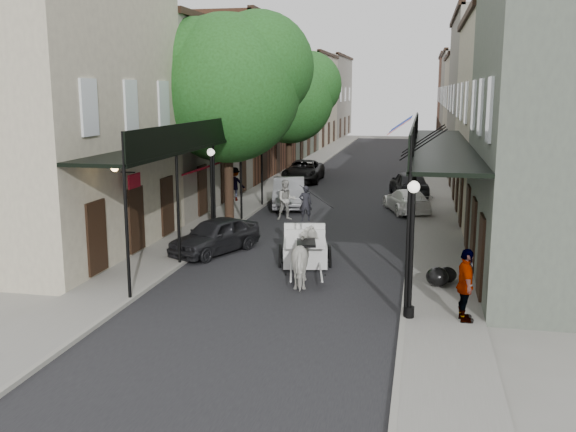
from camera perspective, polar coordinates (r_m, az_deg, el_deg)
The scene contains 24 objects.
ground at distance 20.19m, azimuth -0.98°, elevation -6.56°, with size 140.00×140.00×0.00m, color gray.
road at distance 39.47m, azimuth 5.47°, elevation 2.14°, with size 8.00×90.00×0.01m, color black.
sidewalk_left at distance 40.31m, azimuth -1.61°, elevation 2.45°, with size 2.20×90.00×0.12m, color gray.
sidewalk_right at distance 39.23m, azimuth 12.75°, elevation 1.94°, with size 2.20×90.00×0.12m, color gray.
building_row_left at distance 50.43m, azimuth -3.01°, elevation 10.10°, with size 5.00×80.00×10.50m, color beige.
building_row_right at distance 48.95m, azimuth 17.15°, elevation 9.60°, with size 5.00×80.00×10.50m, color gray.
gallery_left at distance 27.36m, azimuth -7.61°, elevation 6.67°, with size 2.20×18.05×4.88m.
gallery_right at distance 25.82m, azimuth 13.01°, elevation 6.22°, with size 2.20×18.05×4.88m.
tree_near at distance 30.15m, azimuth -4.59°, elevation 11.76°, with size 7.31×6.80×9.63m.
tree_far at distance 43.77m, azimuth 0.62°, elevation 10.73°, with size 6.45×6.00×8.61m.
lamppost_right_near at distance 17.24m, azimuth 10.91°, elevation -2.78°, with size 0.32×0.32×3.71m.
lamppost_left at distance 26.45m, azimuth -6.79°, elevation 2.16°, with size 0.32×0.32×3.71m.
lamppost_right_far at distance 36.98m, azimuth 11.52°, elevation 4.56°, with size 0.32×0.32×3.71m.
horse at distance 20.47m, azimuth 1.62°, elevation -3.72°, with size 0.96×2.10×1.78m, color silver.
carriage at distance 23.10m, azimuth 1.51°, elevation -1.32°, with size 2.11×2.86×2.97m.
pedestrian_walking at distance 30.69m, azimuth -0.14°, elevation 1.43°, with size 0.94×0.73×1.93m, color #AFADA5.
pedestrian_sidewalk_left at distance 35.54m, azimuth -4.77°, elevation 2.85°, with size 1.20×0.69×1.85m, color gray.
pedestrian_sidewalk_right at distance 17.54m, azimuth 15.51°, elevation -5.96°, with size 1.15×0.48×1.97m, color gray.
car_left_near at distance 24.61m, azimuth -6.51°, elevation -1.75°, with size 1.61×4.01×1.36m, color black.
car_left_mid at distance 34.17m, azimuth 0.07°, elevation 2.09°, with size 1.63×4.68×1.54m, color gray.
car_left_far at distance 43.81m, azimuth 1.39°, elevation 4.02°, with size 2.39×5.18×1.44m, color black.
car_right_near at distance 33.22m, azimuth 10.50°, elevation 1.36°, with size 1.70×4.17×1.21m, color white.
car_right_far at distance 38.14m, azimuth 10.71°, elevation 2.85°, with size 1.83×4.55×1.55m, color black.
trash_bags at distance 20.77m, azimuth 13.45°, elevation -5.21°, with size 0.97×1.12×0.61m.
Camera 1 is at (4.28, -18.75, 6.13)m, focal length 40.00 mm.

